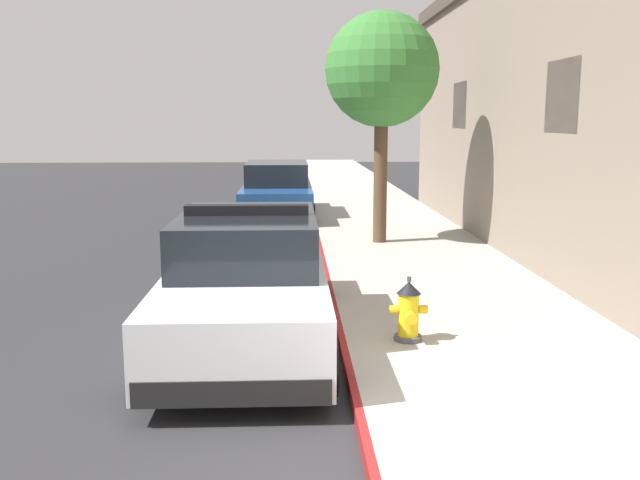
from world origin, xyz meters
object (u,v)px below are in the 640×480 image
at_px(police_cruiser, 248,282).
at_px(street_tree, 382,71).
at_px(parked_car_silver_ahead, 277,193).
at_px(fire_hydrant, 408,311).

relative_size(police_cruiser, street_tree, 1.03).
bearing_deg(street_tree, parked_car_silver_ahead, 116.92).
xyz_separation_m(police_cruiser, street_tree, (2.40, 6.07, 2.92)).
bearing_deg(parked_car_silver_ahead, street_tree, -63.08).
xyz_separation_m(parked_car_silver_ahead, street_tree, (2.24, -4.42, 2.92)).
distance_m(police_cruiser, street_tree, 7.15).
bearing_deg(street_tree, police_cruiser, -111.56).
relative_size(police_cruiser, fire_hydrant, 6.37).
xyz_separation_m(parked_car_silver_ahead, fire_hydrant, (1.73, -11.01, -0.24)).
bearing_deg(fire_hydrant, street_tree, 85.52).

